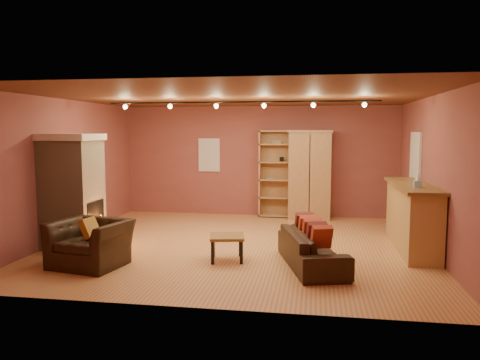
% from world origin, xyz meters
% --- Properties ---
extents(floor, '(7.00, 7.00, 0.00)m').
position_xyz_m(floor, '(0.00, 0.00, 0.00)').
color(floor, '#AC6F3D').
rests_on(floor, ground).
extents(ceiling, '(7.00, 7.00, 0.00)m').
position_xyz_m(ceiling, '(0.00, 0.00, 2.80)').
color(ceiling, brown).
rests_on(ceiling, back_wall).
extents(back_wall, '(7.00, 0.02, 2.80)m').
position_xyz_m(back_wall, '(0.00, 3.25, 1.40)').
color(back_wall, brown).
rests_on(back_wall, floor).
extents(left_wall, '(0.02, 6.50, 2.80)m').
position_xyz_m(left_wall, '(-3.50, 0.00, 1.40)').
color(left_wall, brown).
rests_on(left_wall, floor).
extents(right_wall, '(0.02, 6.50, 2.80)m').
position_xyz_m(right_wall, '(3.50, 0.00, 1.40)').
color(right_wall, brown).
rests_on(right_wall, floor).
extents(fireplace, '(1.01, 0.98, 2.12)m').
position_xyz_m(fireplace, '(-3.04, -0.60, 1.06)').
color(fireplace, tan).
rests_on(fireplace, floor).
extents(back_window, '(0.56, 0.04, 0.86)m').
position_xyz_m(back_window, '(-1.30, 3.23, 1.55)').
color(back_window, silver).
rests_on(back_window, back_wall).
extents(bookcase, '(0.90, 0.35, 2.19)m').
position_xyz_m(bookcase, '(0.48, 3.13, 1.11)').
color(bookcase, tan).
rests_on(bookcase, floor).
extents(armoire, '(1.08, 0.62, 2.19)m').
position_xyz_m(armoire, '(1.30, 2.97, 1.10)').
color(armoire, tan).
rests_on(armoire, floor).
extents(bar_counter, '(0.67, 2.54, 1.22)m').
position_xyz_m(bar_counter, '(3.20, 0.16, 0.62)').
color(bar_counter, tan).
rests_on(bar_counter, floor).
extents(tissue_box, '(0.13, 0.13, 0.22)m').
position_xyz_m(tissue_box, '(3.15, -0.42, 1.31)').
color(tissue_box, '#8ABFDE').
rests_on(tissue_box, bar_counter).
extents(right_window, '(0.05, 0.90, 1.00)m').
position_xyz_m(right_window, '(3.47, 1.40, 1.65)').
color(right_window, silver).
rests_on(right_window, right_wall).
extents(loveseat, '(1.04, 2.01, 0.79)m').
position_xyz_m(loveseat, '(1.40, -1.21, 0.39)').
color(loveseat, black).
rests_on(loveseat, floor).
extents(armchair, '(1.25, 0.94, 0.99)m').
position_xyz_m(armchair, '(-2.14, -1.74, 0.50)').
color(armchair, black).
rests_on(armchair, floor).
extents(coffee_table, '(0.66, 0.66, 0.43)m').
position_xyz_m(coffee_table, '(-0.01, -1.09, 0.36)').
color(coffee_table, olive).
rests_on(coffee_table, floor).
extents(track_rail, '(5.20, 0.09, 0.13)m').
position_xyz_m(track_rail, '(0.00, 0.20, 2.69)').
color(track_rail, black).
rests_on(track_rail, ceiling).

